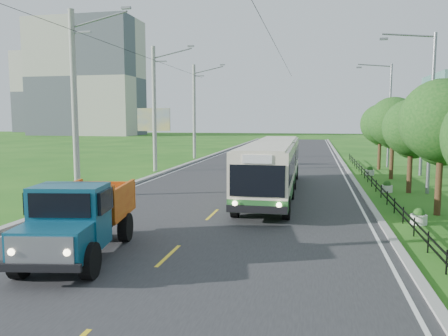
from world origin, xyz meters
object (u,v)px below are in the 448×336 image
(pole_near, at_px, (75,103))
(pole_far, at_px, (195,111))
(bus, at_px, (273,163))
(streetlight_far, at_px, (388,112))
(tree_third, at_px, (442,125))
(tree_fifth, at_px, (394,125))
(pole_mid, at_px, (155,108))
(dump_truck, at_px, (80,214))
(billboard_right, at_px, (432,103))
(tree_back, at_px, (381,126))
(streetlight_mid, at_px, (429,107))
(planter_near, at_px, (419,217))
(billboard_left, at_px, (154,123))
(planter_far, at_px, (370,171))
(tree_fourth, at_px, (412,131))
(planter_mid, at_px, (387,187))

(pole_near, bearing_deg, pole_far, 90.00)
(bus, bearing_deg, streetlight_far, 61.49)
(tree_third, bearing_deg, tree_fifth, 90.00)
(tree_fifth, relative_size, streetlight_far, 0.64)
(pole_mid, distance_m, dump_truck, 22.56)
(pole_far, xyz_separation_m, streetlight_far, (18.90, -5.00, -0.19))
(billboard_right, bearing_deg, tree_fifth, 176.70)
(tree_third, bearing_deg, tree_back, 90.00)
(bus, bearing_deg, streetlight_mid, 13.13)
(billboard_right, bearing_deg, planter_near, -104.80)
(pole_near, bearing_deg, billboard_left, 94.72)
(planter_far, bearing_deg, bus, -122.72)
(pole_mid, height_order, streetlight_mid, pole_mid)
(tree_fourth, bearing_deg, tree_fifth, 90.00)
(streetlight_mid, relative_size, planter_mid, 13.54)
(pole_far, height_order, dump_truck, pole_far)
(streetlight_far, xyz_separation_m, planter_far, (-2.04, -6.00, -4.62))
(streetlight_far, distance_m, planter_mid, 14.88)
(pole_far, relative_size, billboard_left, 1.92)
(streetlight_mid, relative_size, billboard_left, 1.74)
(pole_mid, distance_m, tree_back, 18.89)
(billboard_left, distance_m, dump_truck, 25.59)
(planter_far, height_order, billboard_left, billboard_left)
(tree_fourth, xyz_separation_m, tree_fifth, (0.00, 6.00, 0.27))
(streetlight_far, bearing_deg, pole_far, 165.19)
(planter_mid, distance_m, planter_far, 8.00)
(pole_mid, relative_size, tree_third, 1.67)
(pole_far, relative_size, tree_fifth, 1.72)
(billboard_left, height_order, dump_truck, billboard_left)
(pole_mid, relative_size, bus, 0.66)
(planter_far, bearing_deg, tree_fifth, -55.95)
(pole_mid, xyz_separation_m, bus, (10.38, -9.08, -3.33))
(tree_fifth, distance_m, planter_far, 4.21)
(pole_near, relative_size, pole_mid, 1.00)
(streetlight_mid, xyz_separation_m, planter_far, (-2.04, 8.00, -4.62))
(tree_fourth, xyz_separation_m, billboard_left, (-19.36, 9.86, 0.28))
(tree_back, bearing_deg, billboard_right, -68.30)
(bus, bearing_deg, pole_far, 115.64)
(billboard_right, bearing_deg, planter_mid, -121.66)
(billboard_left, height_order, billboard_right, billboard_right)
(pole_far, xyz_separation_m, tree_back, (18.12, -6.86, -1.44))
(pole_near, xyz_separation_m, planter_far, (16.86, 13.00, -4.81))
(planter_far, bearing_deg, planter_mid, -90.00)
(planter_near, relative_size, planter_mid, 1.00)
(tree_fifth, bearing_deg, planter_far, 124.05)
(pole_far, relative_size, tree_back, 1.82)
(billboard_right, bearing_deg, bus, -141.55)
(billboard_left, bearing_deg, planter_near, -44.84)
(tree_fifth, distance_m, dump_truck, 24.30)
(planter_far, bearing_deg, pole_near, -142.37)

